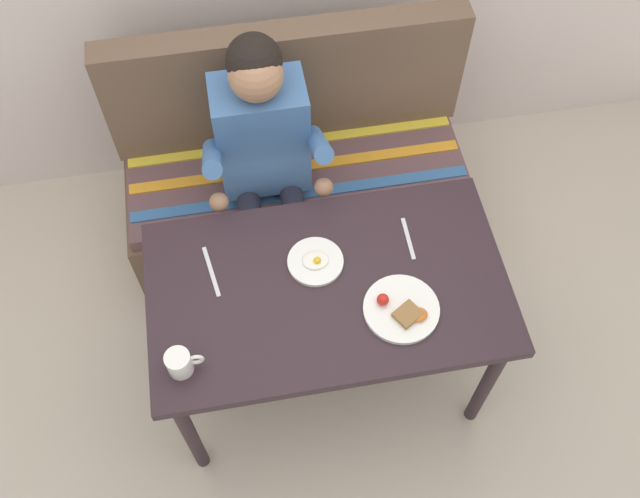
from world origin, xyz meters
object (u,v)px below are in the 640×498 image
Objects in this scene: plate_breakfast at (402,309)px; coffee_mug at (180,363)px; table at (328,297)px; fork at (408,239)px; couch at (296,178)px; plate_eggs at (315,261)px; knife at (211,271)px; person at (265,152)px.

coffee_mug is at bearing -173.91° from plate_breakfast.
table is 0.34m from fork.
couch is at bearing 116.43° from fork.
plate_breakfast is at bearing -43.03° from plate_eggs.
plate_eggs is at bearing -13.48° from knife.
coffee_mug reaches higher than fork.
couch is 0.81m from fork.
coffee_mug is at bearing -114.46° from person.
coffee_mug is at bearing -156.96° from table.
person reaches higher than plate_eggs.
plate_eggs is at bearing 136.97° from plate_breakfast.
person reaches higher than couch.
knife is at bearing 162.54° from table.
plate_breakfast reaches higher than plate_eggs.
couch reaches higher than table.
plate_breakfast is at bearing -76.36° from couch.
fork is 0.85× the size of knife.
couch is 12.20× the size of coffee_mug.
knife is (-0.24, -0.47, -0.01)m from person.
person reaches higher than coffee_mug.
fork is at bearing 6.70° from plate_eggs.
plate_breakfast is at bearing -31.73° from table.
couch is at bearing 50.52° from knife.
fork is 0.68m from knife.
person is 6.06× the size of knife.
plate_eggs reaches higher than table.
fork is at bearing 23.27° from table.
plate_breakfast is (0.22, -0.13, 0.09)m from table.
table is 6.31× the size of plate_eggs.
knife is (-0.35, 0.03, -0.01)m from plate_eggs.
person reaches higher than table.
coffee_mug is (-0.50, -0.98, 0.45)m from couch.
fork and knife have the same top height.
couch is 1.19× the size of person.
plate_eggs is 0.95× the size of knife.
coffee_mug is (-0.71, -0.08, 0.03)m from plate_breakfast.
plate_eggs is at bearing -92.18° from couch.
couch is 7.20× the size of knife.
plate_eggs is at bearing -77.88° from person.
knife is (-0.38, -0.65, 0.40)m from couch.
knife is at bearing 69.86° from coffee_mug.
couch reaches higher than plate_eggs.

